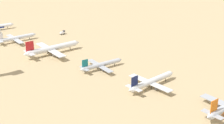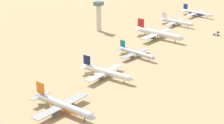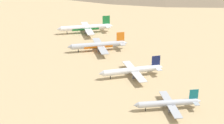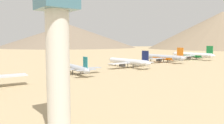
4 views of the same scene
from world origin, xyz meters
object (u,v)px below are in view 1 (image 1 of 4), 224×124
parked_jet_3 (101,65)px  parked_jet_5 (16,38)px  parked_jet_4 (52,49)px  service_truck (63,32)px  parked_jet_2 (151,81)px

parked_jet_3 → parked_jet_5: bearing=99.9°
parked_jet_3 → parked_jet_4: (-10.59, 53.56, 1.49)m
service_truck → parked_jet_2: bearing=-99.1°
parked_jet_2 → parked_jet_4: parked_jet_4 is taller
parked_jet_3 → parked_jet_5: 105.85m
parked_jet_3 → parked_jet_5: parked_jet_5 is taller
parked_jet_5 → service_truck: parked_jet_5 is taller
parked_jet_3 → parked_jet_2: bearing=-83.1°
parked_jet_4 → service_truck: 57.36m
parked_jet_4 → service_truck: size_ratio=10.37×
parked_jet_2 → service_truck: parked_jet_2 is taller
service_truck → parked_jet_3: bearing=-106.7°
parked_jet_3 → service_truck: 99.52m
parked_jet_4 → service_truck: parked_jet_4 is taller
parked_jet_5 → service_truck: size_ratio=7.79×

